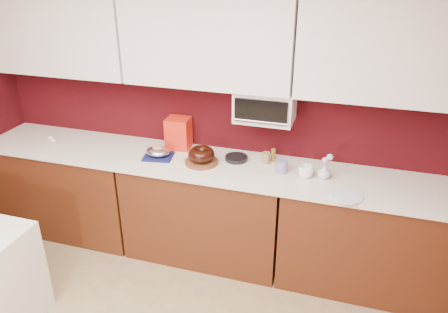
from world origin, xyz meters
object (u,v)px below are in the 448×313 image
Objects in this scene: toaster_oven at (265,105)px; flower_vase at (324,171)px; pandoro_box at (179,133)px; bundt_cake at (201,154)px; blue_jar at (282,166)px; coffee_mug at (306,170)px; foil_ham_nest at (158,151)px.

flower_vase is (0.50, -0.17, -0.41)m from toaster_oven.
toaster_oven is 1.67× the size of pandoro_box.
pandoro_box is at bearing 140.62° from bundt_cake.
pandoro_box is 1.27m from flower_vase.
toaster_oven is 0.83m from pandoro_box.
blue_jar is 0.32m from flower_vase.
flower_vase reaches higher than blue_jar.
flower_vase is at bearing -13.14° from pandoro_box.
toaster_oven reaches higher than bundt_cake.
bundt_cake is 2.02× the size of blue_jar.
toaster_oven is 4.28× the size of blue_jar.
toaster_oven is 4.06× the size of coffee_mug.
toaster_oven is 0.64m from bundt_cake.
coffee_mug is at bearing 0.67° from bundt_cake.
flower_vase is at bearing 1.93° from bundt_cake.
foil_ham_nest is 1.81× the size of coffee_mug.
pandoro_box is (-0.75, 0.04, -0.34)m from toaster_oven.
pandoro_box is at bearing 167.54° from blue_jar.
coffee_mug reaches higher than foil_ham_nest.
foil_ham_nest is at bearing -178.21° from blue_jar.
pandoro_box is 1.15m from coffee_mug.
pandoro_box is at bearing 69.52° from foil_ham_nest.
bundt_cake is 0.38m from foil_ham_nest.
toaster_oven is at bearing 23.25° from bundt_cake.
toaster_oven is at bearing 137.62° from blue_jar.
bundt_cake is at bearing -156.75° from toaster_oven.
pandoro_box is 0.96m from blue_jar.
toaster_oven reaches higher than flower_vase.
foil_ham_nest is (-0.84, -0.20, -0.42)m from toaster_oven.
toaster_oven reaches higher than blue_jar.
flower_vase is (1.34, 0.03, 0.01)m from foil_ham_nest.
pandoro_box is at bearing 176.96° from toaster_oven.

